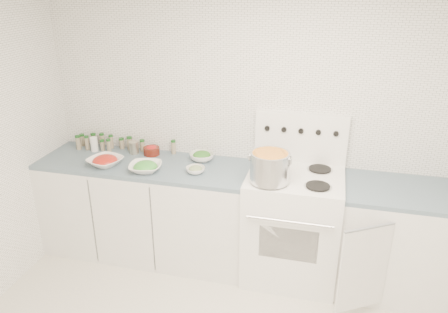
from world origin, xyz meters
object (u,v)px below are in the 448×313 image
(stove, at_px, (293,222))
(bowl_snowpea, at_px, (145,167))
(stock_pot, at_px, (270,166))
(bowl_tomato, at_px, (105,161))

(stove, xyz_separation_m, bowl_snowpea, (-1.22, -0.15, 0.44))
(stove, distance_m, stock_pot, 0.63)
(stove, height_order, bowl_snowpea, stove)
(stove, bearing_deg, bowl_tomato, -175.48)
(stove, distance_m, bowl_tomato, 1.67)
(stove, relative_size, stock_pot, 4.22)
(stove, height_order, bowl_tomato, stove)
(bowl_tomato, bearing_deg, bowl_snowpea, -4.03)
(bowl_snowpea, bearing_deg, stock_pot, -1.55)
(stock_pot, bearing_deg, bowl_tomato, 177.78)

